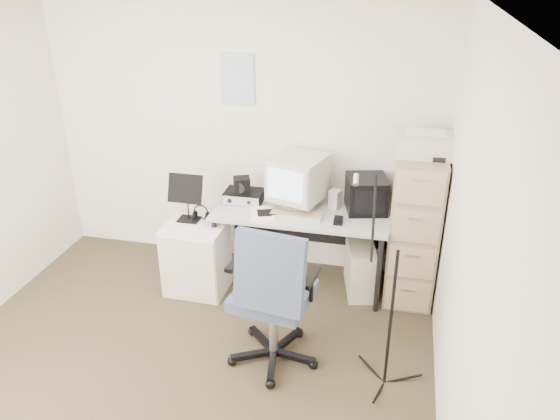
% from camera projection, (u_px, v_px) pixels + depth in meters
% --- Properties ---
extents(floor, '(3.60, 3.60, 0.01)m').
position_uv_depth(floor, '(174.00, 380.00, 3.87)').
color(floor, '#383220').
rests_on(floor, ground).
extents(ceiling, '(3.60, 3.60, 0.01)m').
position_uv_depth(ceiling, '(134.00, 4.00, 2.79)').
color(ceiling, white).
rests_on(ceiling, ground).
extents(wall_back, '(3.60, 0.02, 2.50)m').
position_uv_depth(wall_back, '(242.00, 135.00, 4.91)').
color(wall_back, beige).
rests_on(wall_back, ground).
extents(wall_right, '(0.02, 3.60, 2.50)m').
position_uv_depth(wall_right, '(465.00, 256.00, 2.96)').
color(wall_right, beige).
rests_on(wall_right, ground).
extents(wall_calendar, '(0.30, 0.02, 0.44)m').
position_uv_depth(wall_calendar, '(237.00, 79.00, 4.69)').
color(wall_calendar, white).
rests_on(wall_calendar, wall_back).
extents(filing_cabinet, '(0.40, 0.60, 1.30)m').
position_uv_depth(filing_cabinet, '(414.00, 228.00, 4.57)').
color(filing_cabinet, gray).
rests_on(filing_cabinet, floor).
extents(printer, '(0.45, 0.32, 0.17)m').
position_uv_depth(printer, '(424.00, 145.00, 4.23)').
color(printer, beige).
rests_on(printer, filing_cabinet).
extents(desk, '(1.50, 0.70, 0.73)m').
position_uv_depth(desk, '(301.00, 247.00, 4.85)').
color(desk, '#AAAAAA').
rests_on(desk, floor).
extents(crt_monitor, '(0.52, 0.54, 0.46)m').
position_uv_depth(crt_monitor, '(298.00, 182.00, 4.66)').
color(crt_monitor, beige).
rests_on(crt_monitor, desk).
extents(crt_tv, '(0.40, 0.41, 0.30)m').
position_uv_depth(crt_tv, '(366.00, 194.00, 4.63)').
color(crt_tv, black).
rests_on(crt_tv, desk).
extents(desk_speaker, '(0.12, 0.12, 0.16)m').
position_uv_depth(desk_speaker, '(335.00, 199.00, 4.70)').
color(desk_speaker, beige).
rests_on(desk_speaker, desk).
extents(keyboard, '(0.46, 0.17, 0.03)m').
position_uv_depth(keyboard, '(295.00, 215.00, 4.57)').
color(keyboard, beige).
rests_on(keyboard, desk).
extents(mouse, '(0.08, 0.12, 0.04)m').
position_uv_depth(mouse, '(338.00, 220.00, 4.47)').
color(mouse, black).
rests_on(mouse, desk).
extents(radio_receiver, '(0.34, 0.25, 0.10)m').
position_uv_depth(radio_receiver, '(244.00, 196.00, 4.84)').
color(radio_receiver, black).
rests_on(radio_receiver, desk).
extents(radio_speaker, '(0.18, 0.17, 0.14)m').
position_uv_depth(radio_speaker, '(242.00, 185.00, 4.76)').
color(radio_speaker, black).
rests_on(radio_speaker, radio_receiver).
extents(papers, '(0.27, 0.32, 0.02)m').
position_uv_depth(papers, '(262.00, 214.00, 4.60)').
color(papers, white).
rests_on(papers, desk).
extents(pc_tower, '(0.32, 0.53, 0.46)m').
position_uv_depth(pc_tower, '(360.00, 267.00, 4.80)').
color(pc_tower, beige).
rests_on(pc_tower, floor).
extents(office_chair, '(0.76, 0.76, 1.16)m').
position_uv_depth(office_chair, '(273.00, 293.00, 3.82)').
color(office_chair, '#364658').
rests_on(office_chair, floor).
extents(side_cart, '(0.52, 0.42, 0.63)m').
position_uv_depth(side_cart, '(196.00, 258.00, 4.77)').
color(side_cart, silver).
rests_on(side_cart, floor).
extents(music_stand, '(0.31, 0.18, 0.44)m').
position_uv_depth(music_stand, '(187.00, 197.00, 4.63)').
color(music_stand, black).
rests_on(music_stand, side_cart).
extents(headphones, '(0.18, 0.18, 0.03)m').
position_uv_depth(headphones, '(201.00, 215.00, 4.71)').
color(headphones, black).
rests_on(headphones, side_cart).
extents(mic_stand, '(0.02, 0.02, 1.39)m').
position_uv_depth(mic_stand, '(393.00, 300.00, 3.54)').
color(mic_stand, black).
rests_on(mic_stand, floor).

